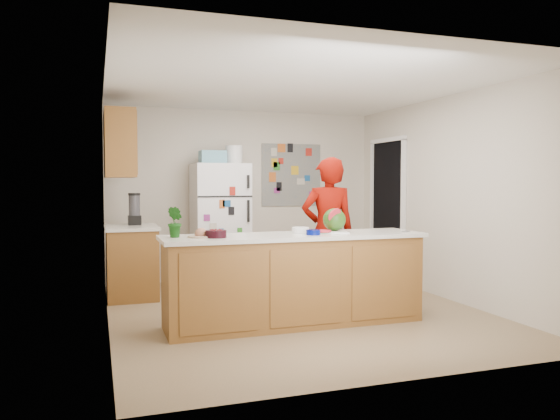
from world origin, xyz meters
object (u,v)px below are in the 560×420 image
object	(u,v)px
person	(328,232)
cherry_bowl	(216,234)
watermelon	(334,220)
refrigerator	(220,224)

from	to	relation	value
person	cherry_bowl	size ratio (longest dim) A/B	8.79
watermelon	cherry_bowl	size ratio (longest dim) A/B	1.21
refrigerator	cherry_bowl	size ratio (longest dim) A/B	8.63
refrigerator	watermelon	size ratio (longest dim) A/B	7.10
person	cherry_bowl	world-z (taller)	person
refrigerator	cherry_bowl	bearing A→B (deg)	-103.12
refrigerator	cherry_bowl	xyz separation A→B (m)	(-0.57, -2.46, 0.11)
refrigerator	watermelon	bearing A→B (deg)	-72.89
refrigerator	person	bearing A→B (deg)	-61.85
watermelon	cherry_bowl	bearing A→B (deg)	-173.87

